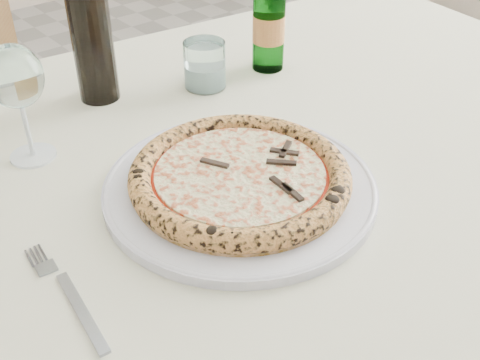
% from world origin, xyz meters
% --- Properties ---
extents(dining_table, '(1.69, 1.12, 0.76)m').
position_xyz_m(dining_table, '(-0.19, 0.10, 0.68)').
color(dining_table, olive).
rests_on(dining_table, floor).
extents(plate, '(0.36, 0.36, 0.02)m').
position_xyz_m(plate, '(-0.19, 0.00, 0.76)').
color(plate, white).
rests_on(plate, dining_table).
extents(pizza, '(0.29, 0.29, 0.03)m').
position_xyz_m(pizza, '(-0.19, 0.00, 0.78)').
color(pizza, tan).
rests_on(pizza, plate).
extents(fork, '(0.03, 0.18, 0.00)m').
position_xyz_m(fork, '(-0.46, -0.03, 0.76)').
color(fork, gray).
rests_on(fork, dining_table).
extents(wine_glass, '(0.08, 0.08, 0.17)m').
position_xyz_m(wine_glass, '(-0.37, 0.26, 0.88)').
color(wine_glass, white).
rests_on(wine_glass, dining_table).
extents(tumbler, '(0.07, 0.07, 0.08)m').
position_xyz_m(tumbler, '(-0.04, 0.28, 0.79)').
color(tumbler, white).
rests_on(tumbler, dining_table).
extents(beer_bottle, '(0.06, 0.06, 0.22)m').
position_xyz_m(beer_bottle, '(0.09, 0.27, 0.85)').
color(beer_bottle, '#36893B').
rests_on(beer_bottle, dining_table).
extents(wine_bottle, '(0.07, 0.07, 0.27)m').
position_xyz_m(wine_bottle, '(-0.20, 0.36, 0.87)').
color(wine_bottle, black).
rests_on(wine_bottle, dining_table).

